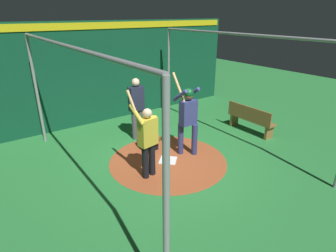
# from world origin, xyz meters

# --- Properties ---
(ground_plane) EXTENTS (26.36, 26.36, 0.00)m
(ground_plane) POSITION_xyz_m (0.00, 0.00, 0.00)
(ground_plane) COLOR #287A38
(dirt_circle) EXTENTS (2.96, 2.96, 0.01)m
(dirt_circle) POSITION_xyz_m (0.00, 0.00, 0.00)
(dirt_circle) COLOR #9E4C28
(dirt_circle) RESTS_ON ground
(home_plate) EXTENTS (0.59, 0.59, 0.01)m
(home_plate) POSITION_xyz_m (0.00, 0.00, 0.01)
(home_plate) COLOR white
(home_plate) RESTS_ON dirt_circle
(batter) EXTENTS (0.68, 0.49, 2.12)m
(batter) POSITION_xyz_m (-0.02, 0.63, 1.09)
(batter) COLOR navy
(batter) RESTS_ON ground
(catcher) EXTENTS (0.58, 0.40, 0.99)m
(catcher) POSITION_xyz_m (-0.81, -0.05, 0.39)
(catcher) COLOR black
(catcher) RESTS_ON ground
(umpire) EXTENTS (0.23, 0.49, 1.81)m
(umpire) POSITION_xyz_m (-1.65, 0.08, 1.03)
(umpire) COLOR #4C4C51
(umpire) RESTS_ON ground
(visitor) EXTENTS (0.55, 0.54, 2.00)m
(visitor) POSITION_xyz_m (0.31, -0.77, 0.94)
(visitor) COLOR black
(visitor) RESTS_ON ground
(back_wall) EXTENTS (0.23, 10.36, 3.26)m
(back_wall) POSITION_xyz_m (-3.72, 0.00, 1.65)
(back_wall) COLOR #0F472D
(back_wall) RESTS_ON ground
(cage_frame) EXTENTS (6.18, 4.53, 3.01)m
(cage_frame) POSITION_xyz_m (0.00, 0.00, 2.14)
(cage_frame) COLOR gray
(cage_frame) RESTS_ON ground
(bench) EXTENTS (1.58, 0.36, 0.85)m
(bench) POSITION_xyz_m (0.00, 3.14, 0.44)
(bench) COLOR olive
(bench) RESTS_ON ground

